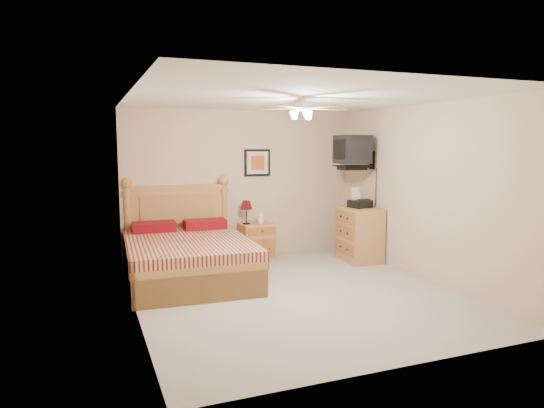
{
  "coord_description": "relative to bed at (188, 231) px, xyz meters",
  "views": [
    {
      "loc": [
        -2.49,
        -5.58,
        1.93
      ],
      "look_at": [
        0.02,
        0.9,
        1.07
      ],
      "focal_mm": 32.0,
      "sensor_mm": 36.0,
      "label": 1
    }
  ],
  "objects": [
    {
      "name": "floor",
      "position": [
        1.17,
        -1.12,
        -0.71
      ],
      "size": [
        4.5,
        4.5,
        0.0
      ],
      "primitive_type": "plane",
      "color": "#9E988F",
      "rests_on": "ground"
    },
    {
      "name": "ceiling",
      "position": [
        1.17,
        -1.12,
        1.79
      ],
      "size": [
        4.0,
        4.5,
        0.04
      ],
      "primitive_type": "cube",
      "color": "white",
      "rests_on": "ground"
    },
    {
      "name": "wall_back",
      "position": [
        1.17,
        1.13,
        0.54
      ],
      "size": [
        4.0,
        0.04,
        2.5
      ],
      "primitive_type": "cube",
      "color": "#BFA68C",
      "rests_on": "ground"
    },
    {
      "name": "wall_front",
      "position": [
        1.17,
        -3.37,
        0.54
      ],
      "size": [
        4.0,
        0.04,
        2.5
      ],
      "primitive_type": "cube",
      "color": "#BFA68C",
      "rests_on": "ground"
    },
    {
      "name": "wall_left",
      "position": [
        -0.83,
        -1.12,
        0.54
      ],
      "size": [
        0.04,
        4.5,
        2.5
      ],
      "primitive_type": "cube",
      "color": "#BFA68C",
      "rests_on": "ground"
    },
    {
      "name": "wall_right",
      "position": [
        3.17,
        -1.12,
        0.54
      ],
      "size": [
        0.04,
        4.5,
        2.5
      ],
      "primitive_type": "cube",
      "color": "#BFA68C",
      "rests_on": "ground"
    },
    {
      "name": "bed",
      "position": [
        0.0,
        0.0,
        0.0
      ],
      "size": [
        1.77,
        2.27,
        1.42
      ],
      "primitive_type": null,
      "rotation": [
        0.0,
        0.0,
        -0.05
      ],
      "color": "#AB793D",
      "rests_on": "ground"
    },
    {
      "name": "nightstand",
      "position": [
        1.35,
        0.88,
        -0.41
      ],
      "size": [
        0.58,
        0.45,
        0.61
      ],
      "primitive_type": "cube",
      "rotation": [
        0.0,
        0.0,
        0.06
      ],
      "color": "#B77D38",
      "rests_on": "ground"
    },
    {
      "name": "table_lamp",
      "position": [
        1.17,
        0.93,
        0.09
      ],
      "size": [
        0.24,
        0.24,
        0.4
      ],
      "primitive_type": null,
      "rotation": [
        0.0,
        0.0,
        -0.1
      ],
      "color": "#4E0E11",
      "rests_on": "nightstand"
    },
    {
      "name": "lotion_bottle",
      "position": [
        1.41,
        0.88,
        0.01
      ],
      "size": [
        0.11,
        0.11,
        0.22
      ],
      "primitive_type": "imported",
      "rotation": [
        0.0,
        0.0,
        -0.42
      ],
      "color": "white",
      "rests_on": "nightstand"
    },
    {
      "name": "framed_picture",
      "position": [
        1.44,
        1.11,
        0.91
      ],
      "size": [
        0.46,
        0.04,
        0.46
      ],
      "primitive_type": "cube",
      "color": "black",
      "rests_on": "wall_back"
    },
    {
      "name": "dresser",
      "position": [
        2.9,
        0.15,
        -0.26
      ],
      "size": [
        0.58,
        0.8,
        0.9
      ],
      "primitive_type": "cube",
      "rotation": [
        0.0,
        0.0,
        -0.07
      ],
      "color": "#A67639",
      "rests_on": "ground"
    },
    {
      "name": "fax_machine",
      "position": [
        2.86,
        0.11,
        0.35
      ],
      "size": [
        0.36,
        0.38,
        0.33
      ],
      "primitive_type": null,
      "rotation": [
        0.0,
        0.0,
        0.19
      ],
      "color": "black",
      "rests_on": "dresser"
    },
    {
      "name": "magazine_lower",
      "position": [
        2.9,
        0.47,
        0.2
      ],
      "size": [
        0.19,
        0.26,
        0.02
      ],
      "primitive_type": "imported",
      "rotation": [
        0.0,
        0.0,
        0.01
      ],
      "color": "#BEB295",
      "rests_on": "dresser"
    },
    {
      "name": "magazine_upper",
      "position": [
        2.91,
        0.5,
        0.23
      ],
      "size": [
        0.3,
        0.34,
        0.02
      ],
      "primitive_type": "imported",
      "rotation": [
        0.0,
        0.0,
        0.4
      ],
      "color": "gray",
      "rests_on": "magazine_lower"
    },
    {
      "name": "wall_tv",
      "position": [
        2.92,
        0.22,
        1.1
      ],
      "size": [
        0.56,
        0.46,
        0.58
      ],
      "primitive_type": null,
      "color": "black",
      "rests_on": "wall_right"
    },
    {
      "name": "ceiling_fan",
      "position": [
        1.17,
        -1.32,
        1.65
      ],
      "size": [
        1.14,
        1.14,
        0.28
      ],
      "primitive_type": null,
      "color": "white",
      "rests_on": "ceiling"
    }
  ]
}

